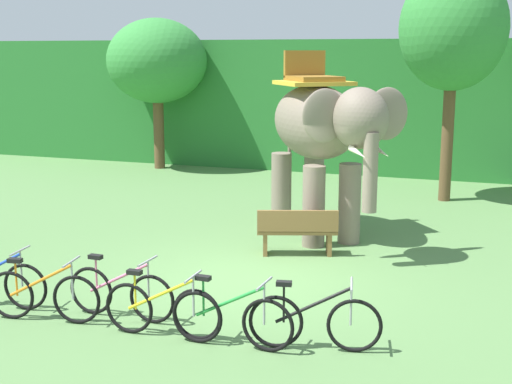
{
  "coord_description": "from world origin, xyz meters",
  "views": [
    {
      "loc": [
        3.83,
        -10.48,
        3.76
      ],
      "look_at": [
        -0.22,
        1.0,
        1.3
      ],
      "focal_mm": 48.94,
      "sensor_mm": 36.0,
      "label": 1
    }
  ],
  "objects_px": {
    "bike_orange": "(43,295)",
    "bike_yellow": "(162,310)",
    "bike_pink": "(121,293)",
    "tree_right": "(157,61)",
    "bike_black": "(315,321)",
    "bike_green": "(231,318)",
    "wooden_bench": "(297,231)",
    "tree_center": "(453,29)",
    "elephant": "(322,131)"
  },
  "relations": [
    {
      "from": "tree_center",
      "to": "bike_black",
      "type": "relative_size",
      "value": 3.47
    },
    {
      "from": "bike_orange",
      "to": "bike_pink",
      "type": "height_order",
      "value": "same"
    },
    {
      "from": "bike_green",
      "to": "wooden_bench",
      "type": "distance_m",
      "value": 4.25
    },
    {
      "from": "bike_black",
      "to": "wooden_bench",
      "type": "relative_size",
      "value": 1.09
    },
    {
      "from": "tree_center",
      "to": "elephant",
      "type": "relative_size",
      "value": 1.5
    },
    {
      "from": "elephant",
      "to": "bike_green",
      "type": "relative_size",
      "value": 2.28
    },
    {
      "from": "bike_black",
      "to": "bike_green",
      "type": "bearing_deg",
      "value": -167.51
    },
    {
      "from": "bike_yellow",
      "to": "bike_black",
      "type": "relative_size",
      "value": 1.02
    },
    {
      "from": "tree_right",
      "to": "bike_pink",
      "type": "bearing_deg",
      "value": -65.2
    },
    {
      "from": "bike_pink",
      "to": "bike_yellow",
      "type": "xyz_separation_m",
      "value": [
        0.88,
        -0.42,
        0.0
      ]
    },
    {
      "from": "elephant",
      "to": "bike_green",
      "type": "xyz_separation_m",
      "value": [
        0.26,
        -5.64,
        -1.82
      ]
    },
    {
      "from": "tree_center",
      "to": "bike_orange",
      "type": "xyz_separation_m",
      "value": [
        -4.67,
        -10.34,
        -3.9
      ]
    },
    {
      "from": "tree_right",
      "to": "bike_green",
      "type": "bearing_deg",
      "value": -59.14
    },
    {
      "from": "bike_orange",
      "to": "wooden_bench",
      "type": "xyz_separation_m",
      "value": [
        2.48,
        4.34,
        0.09
      ]
    },
    {
      "from": "tree_center",
      "to": "bike_pink",
      "type": "bearing_deg",
      "value": -110.51
    },
    {
      "from": "bike_orange",
      "to": "bike_black",
      "type": "xyz_separation_m",
      "value": [
        3.86,
        0.33,
        0.0
      ]
    },
    {
      "from": "bike_orange",
      "to": "bike_green",
      "type": "height_order",
      "value": "same"
    },
    {
      "from": "elephant",
      "to": "wooden_bench",
      "type": "distance_m",
      "value": 2.22
    },
    {
      "from": "tree_right",
      "to": "bike_yellow",
      "type": "distance_m",
      "value": 14.29
    },
    {
      "from": "bike_orange",
      "to": "bike_yellow",
      "type": "bearing_deg",
      "value": 1.18
    },
    {
      "from": "bike_pink",
      "to": "tree_right",
      "type": "bearing_deg",
      "value": 114.8
    },
    {
      "from": "bike_orange",
      "to": "wooden_bench",
      "type": "relative_size",
      "value": 1.09
    },
    {
      "from": "tree_right",
      "to": "bike_orange",
      "type": "height_order",
      "value": "tree_right"
    },
    {
      "from": "bike_orange",
      "to": "bike_pink",
      "type": "relative_size",
      "value": 0.99
    },
    {
      "from": "tree_right",
      "to": "elephant",
      "type": "bearing_deg",
      "value": -43.3
    },
    {
      "from": "bike_yellow",
      "to": "bike_black",
      "type": "height_order",
      "value": "same"
    },
    {
      "from": "bike_black",
      "to": "wooden_bench",
      "type": "bearing_deg",
      "value": 109.1
    },
    {
      "from": "bike_orange",
      "to": "wooden_bench",
      "type": "bearing_deg",
      "value": 60.25
    },
    {
      "from": "bike_green",
      "to": "wooden_bench",
      "type": "xyz_separation_m",
      "value": [
        -0.34,
        4.23,
        0.09
      ]
    },
    {
      "from": "bike_green",
      "to": "bike_yellow",
      "type": "bearing_deg",
      "value": -176.16
    },
    {
      "from": "bike_pink",
      "to": "bike_yellow",
      "type": "height_order",
      "value": "same"
    },
    {
      "from": "tree_right",
      "to": "wooden_bench",
      "type": "relative_size",
      "value": 3.09
    },
    {
      "from": "tree_right",
      "to": "bike_black",
      "type": "distance_m",
      "value": 15.06
    },
    {
      "from": "bike_yellow",
      "to": "wooden_bench",
      "type": "height_order",
      "value": "bike_yellow"
    },
    {
      "from": "bike_pink",
      "to": "bike_green",
      "type": "bearing_deg",
      "value": -11.09
    },
    {
      "from": "tree_right",
      "to": "bike_black",
      "type": "bearing_deg",
      "value": -55.18
    },
    {
      "from": "bike_green",
      "to": "wooden_bench",
      "type": "bearing_deg",
      "value": 94.54
    },
    {
      "from": "bike_pink",
      "to": "bike_yellow",
      "type": "bearing_deg",
      "value": -25.84
    },
    {
      "from": "bike_yellow",
      "to": "wooden_bench",
      "type": "bearing_deg",
      "value": 81.74
    },
    {
      "from": "bike_pink",
      "to": "bike_black",
      "type": "distance_m",
      "value": 2.89
    },
    {
      "from": "bike_orange",
      "to": "bike_yellow",
      "type": "xyz_separation_m",
      "value": [
        1.85,
        0.04,
        0.0
      ]
    },
    {
      "from": "tree_center",
      "to": "elephant",
      "type": "xyz_separation_m",
      "value": [
        -2.12,
        -4.6,
        -2.08
      ]
    },
    {
      "from": "tree_center",
      "to": "bike_pink",
      "type": "xyz_separation_m",
      "value": [
        -3.69,
        -9.87,
        -3.9
      ]
    },
    {
      "from": "tree_right",
      "to": "wooden_bench",
      "type": "bearing_deg",
      "value": -49.04
    },
    {
      "from": "tree_right",
      "to": "elephant",
      "type": "height_order",
      "value": "tree_right"
    },
    {
      "from": "wooden_bench",
      "to": "bike_green",
      "type": "bearing_deg",
      "value": -85.46
    },
    {
      "from": "tree_right",
      "to": "bike_orange",
      "type": "distance_m",
      "value": 13.6
    },
    {
      "from": "bike_orange",
      "to": "bike_pink",
      "type": "bearing_deg",
      "value": 25.31
    },
    {
      "from": "bike_black",
      "to": "bike_pink",
      "type": "bearing_deg",
      "value": 177.47
    },
    {
      "from": "bike_orange",
      "to": "bike_yellow",
      "type": "height_order",
      "value": "same"
    }
  ]
}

